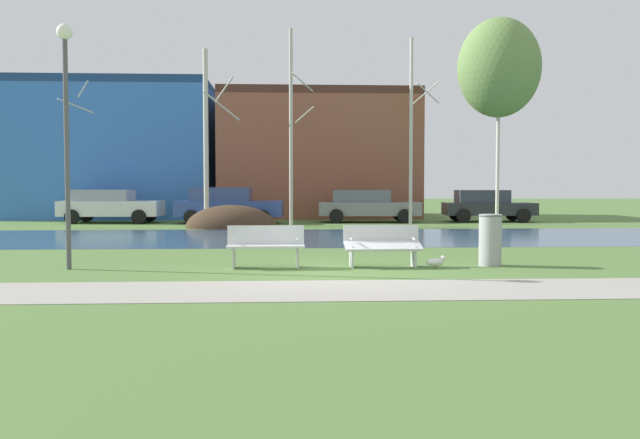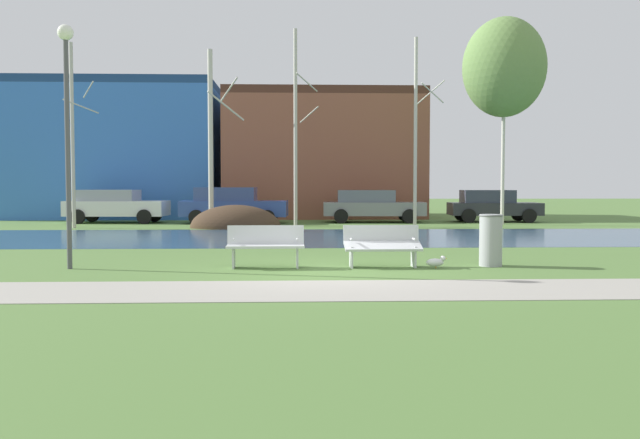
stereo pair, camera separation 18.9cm
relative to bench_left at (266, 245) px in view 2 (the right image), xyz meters
name	(u,v)px [view 2 (the right image)]	position (x,y,z in m)	size (l,w,h in m)	color
ground_plane	(312,235)	(1.22, 9.13, -0.47)	(120.00, 120.00, 0.00)	#517538
paved_path_strip	(333,290)	(1.22, -3.07, -0.47)	(60.00, 2.18, 0.01)	#9E998E
river_band	(313,237)	(1.22, 8.10, -0.47)	(80.00, 7.73, 0.01)	#33516B
soil_mound	(236,228)	(-1.74, 13.21, -0.47)	(3.65, 2.56, 1.84)	#423021
bench_left	(266,245)	(0.00, 0.00, 0.00)	(1.61, 0.59, 0.87)	silver
bench_right	(382,245)	(2.43, 0.00, 0.00)	(1.61, 0.59, 0.87)	silver
trash_bin	(491,239)	(4.75, 0.09, 0.09)	(0.50, 0.50, 1.10)	#999B9E
seagull	(436,262)	(3.52, -0.24, -0.34)	(0.44, 0.16, 0.26)	white
streetlamp	(67,105)	(-4.00, -0.04, 2.86)	(0.32, 0.32, 4.94)	#4C4C51
birch_far_left	(73,134)	(-8.16, 13.28, 3.26)	(1.15, 1.97, 7.34)	#BCB7A8
birch_left	(212,136)	(-2.86, 14.76, 3.33)	(1.54, 2.60, 7.41)	beige
birch_center_left	(296,127)	(0.70, 14.59, 3.70)	(1.06, 1.90, 8.25)	#BCB7A8
birch_center	(416,131)	(5.57, 13.33, 3.44)	(1.23, 2.26, 7.67)	beige
birch_center_right	(504,67)	(9.61, 14.79, 6.26)	(3.53, 3.53, 8.87)	beige
parked_van_nearest_white	(115,205)	(-7.48, 16.90, 0.32)	(4.53, 2.20, 1.50)	silver
parked_sedan_second_blue	(232,205)	(-2.14, 16.18, 0.36)	(4.78, 2.16, 1.61)	#2D4793
parked_hatch_third_grey	(372,205)	(4.17, 16.81, 0.31)	(4.70, 2.11, 1.48)	slate
parked_wagon_fourth_dark	(492,205)	(9.82, 16.99, 0.30)	(4.21, 2.13, 1.48)	#282B30
building_blue_store	(120,152)	(-8.84, 23.15, 3.05)	(10.78, 8.38, 7.04)	#3870C6
building_brick_low	(322,156)	(2.18, 22.94, 2.83)	(10.25, 7.69, 6.60)	brown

